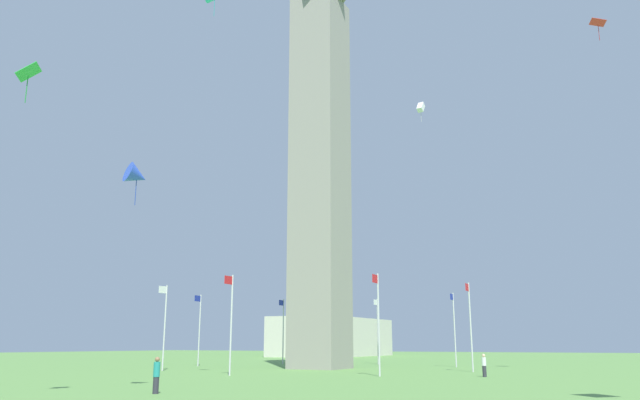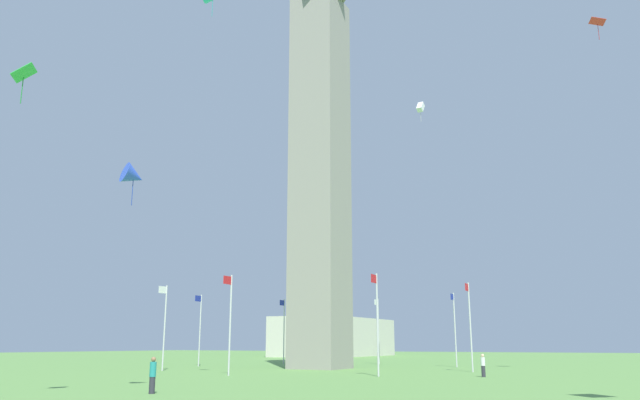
{
  "view_description": "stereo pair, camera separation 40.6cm",
  "coord_description": "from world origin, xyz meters",
  "views": [
    {
      "loc": [
        55.11,
        28.79,
        2.4
      ],
      "look_at": [
        0.0,
        0.0,
        16.93
      ],
      "focal_mm": 34.57,
      "sensor_mm": 36.0,
      "label": 1
    },
    {
      "loc": [
        54.92,
        29.15,
        2.4
      ],
      "look_at": [
        0.0,
        0.0,
        16.93
      ],
      "focal_mm": 34.57,
      "sensor_mm": 36.0,
      "label": 2
    }
  ],
  "objects": [
    {
      "name": "kite_green_diamond",
      "position": [
        38.84,
        5.82,
        13.98
      ],
      "size": [
        1.33,
        1.3,
        1.76
      ],
      "color": "green"
    },
    {
      "name": "flagpole_w",
      "position": [
        0.06,
        -14.97,
        4.24
      ],
      "size": [
        1.12,
        0.14,
        7.71
      ],
      "color": "silver",
      "rests_on": "ground"
    },
    {
      "name": "flagpole_nw",
      "position": [
        10.65,
        -10.59,
        4.24
      ],
      "size": [
        1.12,
        0.14,
        7.71
      ],
      "color": "silver",
      "rests_on": "ground"
    },
    {
      "name": "flagpole_e",
      "position": [
        0.06,
        14.97,
        4.24
      ],
      "size": [
        1.12,
        0.14,
        7.71
      ],
      "color": "silver",
      "rests_on": "ground"
    },
    {
      "name": "kite_blue_delta",
      "position": [
        31.47,
        5.36,
        11.16
      ],
      "size": [
        1.7,
        1.61,
        2.32
      ],
      "color": "blue"
    },
    {
      "name": "flagpole_se",
      "position": [
        -10.53,
        10.59,
        4.24
      ],
      "size": [
        1.12,
        0.14,
        7.71
      ],
      "color": "silver",
      "rests_on": "ground"
    },
    {
      "name": "kite_red_diamond",
      "position": [
        2.52,
        27.76,
        28.74
      ],
      "size": [
        1.48,
        1.45,
        1.85
      ],
      "color": "red"
    },
    {
      "name": "flagpole_s",
      "position": [
        -14.91,
        0.0,
        4.24
      ],
      "size": [
        1.12,
        0.14,
        7.71
      ],
      "color": "silver",
      "rests_on": "ground"
    },
    {
      "name": "distant_building",
      "position": [
        -56.08,
        -26.38,
        3.63
      ],
      "size": [
        29.15,
        13.53,
        7.25
      ],
      "color": "beige",
      "rests_on": "ground"
    },
    {
      "name": "person_teal_shirt",
      "position": [
        30.95,
        7.07,
        0.87
      ],
      "size": [
        0.32,
        0.32,
        1.76
      ],
      "rotation": [
        0.0,
        0.0,
        -3.22
      ],
      "color": "#2D2D38",
      "rests_on": "ground"
    },
    {
      "name": "person_white_shirt",
      "position": [
        7.74,
        17.75,
        0.82
      ],
      "size": [
        0.32,
        0.32,
        1.65
      ],
      "rotation": [
        0.0,
        0.0,
        -1.43
      ],
      "color": "#2D2D38",
      "rests_on": "ground"
    },
    {
      "name": "flagpole_n",
      "position": [
        15.04,
        0.0,
        4.24
      ],
      "size": [
        1.12,
        0.14,
        7.71
      ],
      "color": "silver",
      "rests_on": "ground"
    },
    {
      "name": "kite_white_box",
      "position": [
        -0.19,
        11.15,
        25.18
      ],
      "size": [
        1.04,
        0.61,
        2.08
      ],
      "color": "white"
    },
    {
      "name": "ground_plane",
      "position": [
        0.0,
        0.0,
        0.0
      ],
      "size": [
        260.0,
        260.0,
        0.0
      ],
      "primitive_type": "plane",
      "color": "#609347"
    },
    {
      "name": "obelisk_monument",
      "position": [
        0.0,
        0.0,
        22.44
      ],
      "size": [
        4.94,
        4.94,
        44.88
      ],
      "color": "gray",
      "rests_on": "ground"
    },
    {
      "name": "flagpole_ne",
      "position": [
        10.65,
        10.59,
        4.24
      ],
      "size": [
        1.12,
        0.14,
        7.71
      ],
      "color": "silver",
      "rests_on": "ground"
    },
    {
      "name": "flagpole_sw",
      "position": [
        -10.53,
        -10.59,
        4.24
      ],
      "size": [
        1.12,
        0.14,
        7.71
      ],
      "color": "silver",
      "rests_on": "ground"
    }
  ]
}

